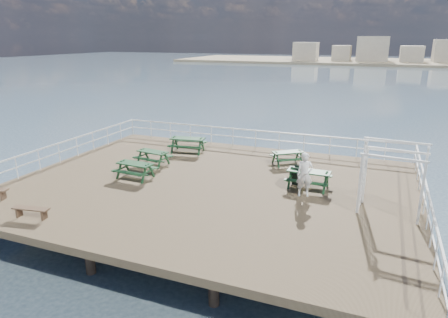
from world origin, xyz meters
TOP-DOWN VIEW (x-y plane):
  - ground at (0.00, 0.00)m, footprint 18.00×14.00m
  - sea_backdrop at (12.54, 134.07)m, footprint 300.00×300.00m
  - railing at (-0.07, 2.57)m, footprint 17.77×13.76m
  - picnic_table_a at (-3.38, 4.39)m, footprint 2.18×1.86m
  - picnic_table_b at (-4.02, 1.59)m, footprint 1.86×1.58m
  - picnic_table_c at (2.60, 4.26)m, footprint 2.06×1.99m
  - picnic_table_d at (-3.67, -0.60)m, footprint 1.82×1.51m
  - picnic_table_e at (4.25, 1.18)m, footprint 1.92×1.57m
  - flat_bench_far at (-4.74, -5.80)m, footprint 1.45×0.56m
  - trellis_arbor at (7.60, -0.34)m, footprint 2.42×1.46m
  - sandwich_board at (3.75, 1.27)m, footprint 0.65×0.56m
  - person at (4.25, 0.16)m, footprint 0.79×0.64m

SIDE VIEW (x-z plane):
  - sea_backdrop at x=12.54m, z-range -5.11..4.09m
  - ground at x=0.00m, z-range -0.30..0.00m
  - flat_bench_far at x=-4.74m, z-range 0.10..0.51m
  - sandwich_board at x=3.75m, z-range -0.01..0.89m
  - picnic_table_c at x=2.60m, z-range 0.11..0.89m
  - picnic_table_b at x=-4.02m, z-range 0.11..0.93m
  - picnic_table_d at x=-3.67m, z-range 0.12..0.97m
  - picnic_table_e at x=4.25m, z-range 0.13..1.03m
  - picnic_table_a at x=-3.38m, z-range 0.13..1.09m
  - railing at x=-0.07m, z-range 0.32..1.42m
  - person at x=4.25m, z-range 0.00..1.88m
  - trellis_arbor at x=7.60m, z-range -0.16..2.70m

